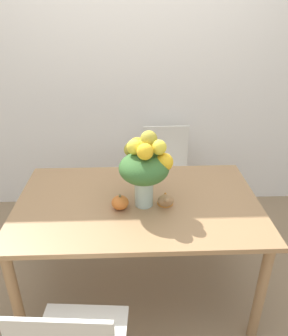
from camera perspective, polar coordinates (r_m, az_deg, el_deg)
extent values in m
plane|color=#8E7556|center=(2.51, -0.93, -19.90)|extent=(12.00, 12.00, 0.00)
cube|color=white|center=(2.93, -1.72, 17.69)|extent=(8.00, 0.06, 2.70)
cube|color=#9E754C|center=(2.04, -1.09, -6.10)|extent=(1.49, 0.93, 0.03)
cylinder|color=#9E754C|center=(2.08, -21.36, -20.78)|extent=(0.06, 0.06, 0.70)
cylinder|color=#9E754C|center=(2.10, 19.63, -19.89)|extent=(0.06, 0.06, 0.70)
cylinder|color=#9E754C|center=(2.66, -16.31, -7.95)|extent=(0.06, 0.06, 0.70)
cylinder|color=#9E754C|center=(2.68, 13.79, -7.39)|extent=(0.06, 0.06, 0.70)
cylinder|color=#B2CCBC|center=(1.95, 0.00, -4.01)|extent=(0.11, 0.11, 0.19)
cylinder|color=silver|center=(1.98, 0.00, -5.49)|extent=(0.10, 0.10, 0.07)
cylinder|color=#38662D|center=(1.93, 0.65, -3.00)|extent=(0.01, 0.01, 0.25)
cylinder|color=#38662D|center=(1.95, 0.18, -2.70)|extent=(0.01, 0.00, 0.25)
cylinder|color=#38662D|center=(1.94, -0.54, -2.83)|extent=(0.00, 0.00, 0.25)
cylinder|color=#38662D|center=(1.92, -0.52, -3.22)|extent=(0.00, 0.01, 0.25)
cylinder|color=#38662D|center=(1.91, 0.23, -3.33)|extent=(0.01, 0.01, 0.25)
ellipsoid|color=#38662D|center=(1.87, 0.00, 0.00)|extent=(0.29, 0.29, 0.17)
sphere|color=#AD9E33|center=(1.97, -2.24, 3.22)|extent=(0.09, 0.09, 0.09)
sphere|color=yellow|center=(1.77, 0.17, 2.87)|extent=(0.09, 0.09, 0.09)
sphere|color=yellow|center=(1.95, -1.03, 2.39)|extent=(0.09, 0.09, 0.09)
sphere|color=yellow|center=(1.83, -1.68, 3.69)|extent=(0.09, 0.09, 0.09)
sphere|color=yellow|center=(1.85, 0.57, 4.19)|extent=(0.10, 0.10, 0.10)
sphere|color=orange|center=(2.00, -0.12, 4.00)|extent=(0.08, 0.08, 0.08)
sphere|color=orange|center=(1.95, 0.88, 5.30)|extent=(0.08, 0.08, 0.08)
sphere|color=yellow|center=(1.85, 3.53, 1.04)|extent=(0.10, 0.10, 0.10)
sphere|color=yellow|center=(1.81, 2.63, 3.61)|extent=(0.09, 0.09, 0.09)
sphere|color=yellow|center=(1.90, -1.25, 3.87)|extent=(0.10, 0.10, 0.10)
sphere|color=#AD9E33|center=(1.84, 0.84, 5.09)|extent=(0.10, 0.10, 0.10)
ellipsoid|color=orange|center=(1.95, -4.18, -6.02)|extent=(0.10, 0.10, 0.08)
cylinder|color=brown|center=(1.92, -4.22, -4.93)|extent=(0.01, 0.01, 0.02)
ellipsoid|color=#A87A4C|center=(1.97, 3.80, -5.68)|extent=(0.10, 0.07, 0.08)
cone|color=orange|center=(1.99, 3.72, -5.21)|extent=(0.10, 0.10, 0.08)
sphere|color=#A87A4C|center=(1.92, 3.94, -5.67)|extent=(0.03, 0.03, 0.03)
cube|color=silver|center=(2.85, 4.19, -2.15)|extent=(0.43, 0.43, 0.02)
cylinder|color=silver|center=(2.81, 1.02, -7.98)|extent=(0.04, 0.04, 0.43)
cylinder|color=silver|center=(2.86, 7.90, -7.65)|extent=(0.04, 0.04, 0.43)
cylinder|color=silver|center=(3.10, 0.51, -4.34)|extent=(0.04, 0.04, 0.43)
cylinder|color=silver|center=(3.14, 6.74, -4.10)|extent=(0.04, 0.04, 0.43)
cube|color=silver|center=(2.93, 3.82, 3.47)|extent=(0.40, 0.03, 0.41)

